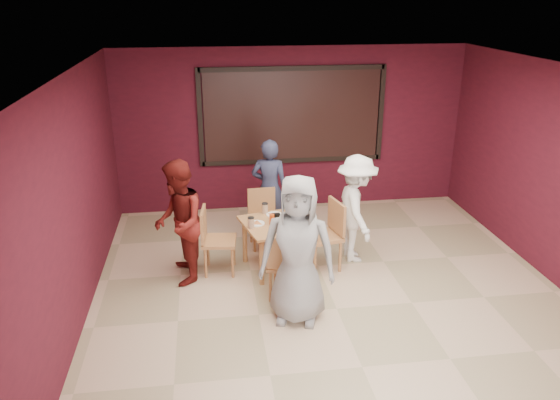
{
  "coord_description": "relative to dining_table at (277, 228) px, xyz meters",
  "views": [
    {
      "loc": [
        -1.49,
        -5.6,
        3.65
      ],
      "look_at": [
        -0.54,
        1.14,
        1.02
      ],
      "focal_mm": 35.0,
      "sensor_mm": 36.0,
      "label": 1
    }
  ],
  "objects": [
    {
      "name": "chair_right",
      "position": [
        0.7,
        -0.06,
        -0.06
      ],
      "size": [
        0.57,
        0.57,
        0.97
      ],
      "color": "#B37245",
      "rests_on": "floor"
    },
    {
      "name": "chair_left",
      "position": [
        -0.87,
        0.03,
        -0.09
      ],
      "size": [
        0.49,
        0.49,
        0.93
      ],
      "color": "#B37245",
      "rests_on": "floor"
    },
    {
      "name": "diner_left",
      "position": [
        -1.3,
        -0.13,
        0.22
      ],
      "size": [
        0.66,
        0.83,
        1.66
      ],
      "primitive_type": "imported",
      "rotation": [
        0.0,
        0.0,
        -1.52
      ],
      "color": "maroon",
      "rests_on": "floor"
    },
    {
      "name": "chair_front",
      "position": [
        -0.0,
        -0.82,
        -0.11
      ],
      "size": [
        0.54,
        0.54,
        0.9
      ],
      "color": "#B37245",
      "rests_on": "floor"
    },
    {
      "name": "dining_table",
      "position": [
        0.0,
        0.0,
        0.0
      ],
      "size": [
        1.06,
        1.06,
        0.84
      ],
      "color": "tan",
      "rests_on": "floor"
    },
    {
      "name": "diner_back",
      "position": [
        0.04,
        1.12,
        0.17
      ],
      "size": [
        0.65,
        0.52,
        1.57
      ],
      "primitive_type": "imported",
      "rotation": [
        0.0,
        0.0,
        2.85
      ],
      "color": "#2E3452",
      "rests_on": "floor"
    },
    {
      "name": "floor",
      "position": [
        0.59,
        -1.14,
        -0.61
      ],
      "size": [
        7.0,
        7.0,
        0.0
      ],
      "primitive_type": "plane",
      "color": "#CDB08E",
      "rests_on": "ground"
    },
    {
      "name": "diner_right",
      "position": [
        1.15,
        0.14,
        0.16
      ],
      "size": [
        0.58,
        1.0,
        1.55
      ],
      "primitive_type": "imported",
      "rotation": [
        0.0,
        0.0,
        1.57
      ],
      "color": "white",
      "rests_on": "floor"
    },
    {
      "name": "diner_front",
      "position": [
        0.07,
        -1.26,
        0.28
      ],
      "size": [
        0.99,
        0.79,
        1.78
      ],
      "primitive_type": "imported",
      "rotation": [
        0.0,
        0.0,
        -0.28
      ],
      "color": "gray",
      "rests_on": "floor"
    },
    {
      "name": "window_blinds",
      "position": [
        0.59,
        2.31,
        1.04
      ],
      "size": [
        3.0,
        0.02,
        1.5
      ],
      "primitive_type": "cube",
      "color": "black"
    },
    {
      "name": "chair_back",
      "position": [
        -0.1,
        0.8,
        -0.12
      ],
      "size": [
        0.44,
        0.44,
        0.87
      ],
      "color": "#B37245",
      "rests_on": "floor"
    }
  ]
}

